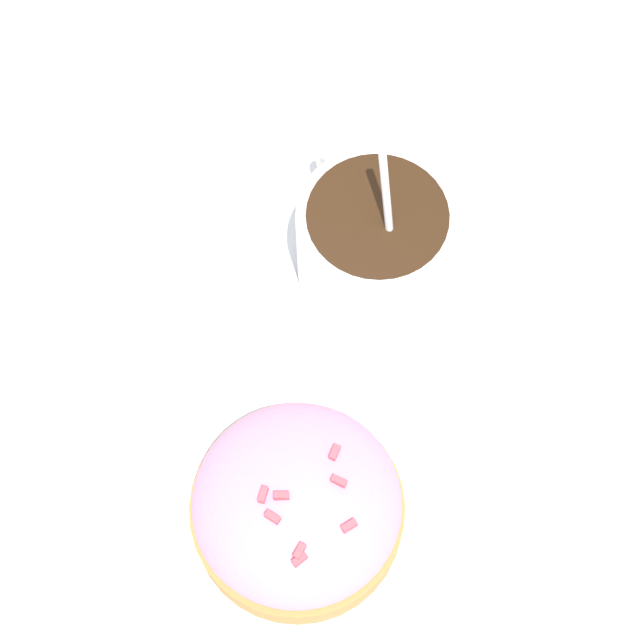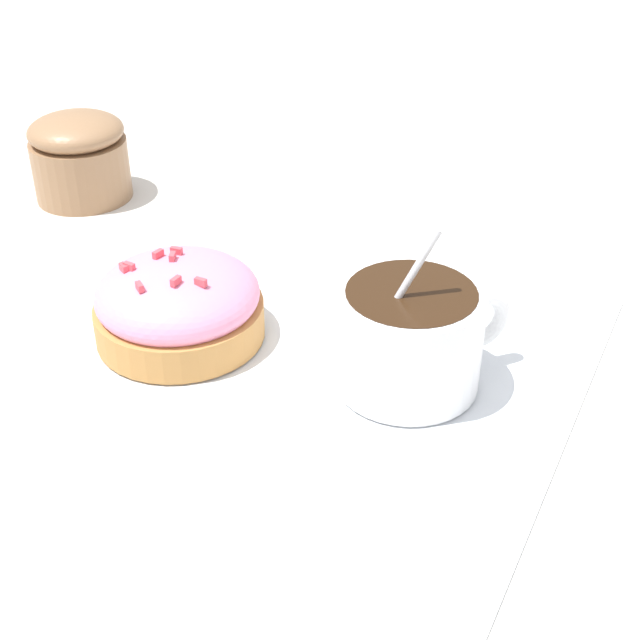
# 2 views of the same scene
# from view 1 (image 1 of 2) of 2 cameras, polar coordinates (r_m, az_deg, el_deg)

# --- Properties ---
(ground_plane) EXTENTS (3.00, 3.00, 0.00)m
(ground_plane) POSITION_cam_1_polar(r_m,az_deg,el_deg) (0.56, 1.16, -3.70)
(ground_plane) COLOR silver
(paper_napkin) EXTENTS (0.33, 0.32, 0.00)m
(paper_napkin) POSITION_cam_1_polar(r_m,az_deg,el_deg) (0.55, 1.16, -3.64)
(paper_napkin) COLOR white
(paper_napkin) RESTS_ON ground_plane
(coffee_cup) EXTENTS (0.09, 0.09, 0.10)m
(coffee_cup) POSITION_cam_1_polar(r_m,az_deg,el_deg) (0.55, 2.89, 4.34)
(coffee_cup) COLOR white
(coffee_cup) RESTS_ON paper_napkin
(frosted_pastry) EXTENTS (0.10, 0.10, 0.05)m
(frosted_pastry) POSITION_cam_1_polar(r_m,az_deg,el_deg) (0.51, -1.23, -9.91)
(frosted_pastry) COLOR #C18442
(frosted_pastry) RESTS_ON paper_napkin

